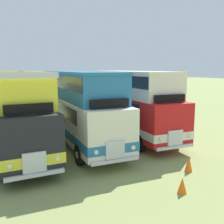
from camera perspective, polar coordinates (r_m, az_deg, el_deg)
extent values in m
plane|color=#8C9956|center=(16.43, -19.93, -7.65)|extent=(200.00, 200.00, 0.00)
cube|color=black|center=(15.86, -20.23, -1.94)|extent=(3.08, 11.12, 2.30)
cube|color=yellow|center=(15.99, -20.11, -4.05)|extent=(3.12, 11.16, 0.44)
cube|color=#19232D|center=(16.16, -20.51, 0.40)|extent=(2.98, 8.72, 0.76)
cube|color=#19232D|center=(10.45, -16.91, -3.77)|extent=(2.20, 0.22, 0.90)
cube|color=silver|center=(10.69, -16.49, -10.44)|extent=(0.91, 0.17, 0.80)
cube|color=silver|center=(10.84, -16.33, -12.98)|extent=(2.30, 0.26, 0.16)
sphere|color=#EAEACC|center=(10.86, -11.74, -9.93)|extent=(0.22, 0.22, 0.22)
sphere|color=#EAEACC|center=(10.58, -21.36, -10.92)|extent=(0.22, 0.22, 0.22)
cube|color=yellow|center=(15.87, -20.72, 4.97)|extent=(2.93, 10.21, 1.50)
cube|color=silver|center=(10.63, -17.86, 7.56)|extent=(2.40, 0.23, 0.24)
cube|color=silver|center=(20.37, -22.26, 7.97)|extent=(2.40, 0.23, 0.24)
cube|color=silver|center=(16.01, -16.58, 8.08)|extent=(0.64, 10.09, 0.24)
cube|color=#19232D|center=(15.89, -20.66, 3.89)|extent=(2.97, 10.12, 0.64)
cube|color=black|center=(10.79, -17.56, 0.66)|extent=(1.90, 0.22, 0.40)
cylinder|color=black|center=(12.63, -12.53, -9.96)|extent=(0.33, 1.05, 1.04)
cylinder|color=silver|center=(12.66, -11.87, -9.89)|extent=(0.04, 0.36, 0.36)
cylinder|color=black|center=(12.32, -23.14, -11.01)|extent=(0.33, 1.05, 1.04)
cylinder|color=black|center=(19.84, -18.00, -3.12)|extent=(0.33, 1.05, 1.04)
cylinder|color=silver|center=(19.86, -17.57, -3.08)|extent=(0.04, 0.36, 0.36)
cube|color=silver|center=(16.55, -7.03, -0.98)|extent=(2.51, 10.68, 2.30)
cube|color=teal|center=(16.66, -6.99, -3.01)|extent=(2.55, 10.72, 0.44)
cube|color=#19232D|center=(16.83, -7.46, 1.26)|extent=(2.54, 8.28, 0.76)
cube|color=#19232D|center=(11.55, 0.46, -2.13)|extent=(2.20, 0.10, 0.90)
cube|color=silver|center=(11.77, 0.68, -8.20)|extent=(0.90, 0.12, 0.80)
cube|color=silver|center=(11.90, 0.73, -10.53)|extent=(2.30, 0.14, 0.16)
sphere|color=#EAEACC|center=(12.14, 4.60, -7.67)|extent=(0.22, 0.22, 0.22)
sphere|color=#EAEACC|center=(11.44, -3.46, -8.75)|extent=(0.22, 0.22, 0.22)
cube|color=teal|center=(16.55, -7.41, 5.65)|extent=(2.41, 9.78, 1.50)
cube|color=teal|center=(16.52, -7.47, 8.49)|extent=(2.47, 9.88, 0.14)
cube|color=#19232D|center=(16.54, -7.43, 6.69)|extent=(2.45, 9.68, 0.68)
cube|color=black|center=(11.87, -0.50, 1.85)|extent=(1.90, 0.12, 0.40)
cylinder|color=black|center=(13.84, 2.21, -8.02)|extent=(0.28, 1.04, 1.04)
cylinder|color=silver|center=(13.90, 2.77, -7.94)|extent=(0.02, 0.36, 0.36)
cylinder|color=black|center=(13.04, -7.04, -9.18)|extent=(0.28, 1.04, 1.04)
cylinder|color=silver|center=(13.00, -7.68, -9.25)|extent=(0.02, 0.36, 0.36)
cylinder|color=black|center=(20.42, -6.73, -2.37)|extent=(0.28, 1.04, 1.04)
cylinder|color=silver|center=(20.47, -6.33, -2.34)|extent=(0.02, 0.36, 0.36)
cylinder|color=black|center=(19.89, -13.08, -2.86)|extent=(0.28, 1.04, 1.04)
cylinder|color=silver|center=(19.87, -13.51, -2.90)|extent=(0.02, 0.36, 0.36)
cube|color=red|center=(18.18, 4.29, 0.00)|extent=(2.62, 9.89, 2.30)
cube|color=silver|center=(18.29, 4.27, -1.86)|extent=(2.66, 9.93, 0.44)
cube|color=#19232D|center=(18.44, 3.74, 2.02)|extent=(2.62, 7.49, 0.76)
cube|color=#19232D|center=(13.98, 13.49, -0.37)|extent=(2.20, 0.13, 0.90)
cube|color=silver|center=(14.16, 13.56, -5.43)|extent=(0.90, 0.13, 0.80)
cube|color=silver|center=(14.27, 13.55, -7.40)|extent=(2.30, 0.17, 0.16)
sphere|color=#EAEACC|center=(14.69, 16.42, -5.01)|extent=(0.22, 0.22, 0.22)
sphere|color=#EAEACC|center=(13.64, 10.53, -5.88)|extent=(0.22, 0.22, 0.22)
cube|color=silver|center=(18.19, 4.00, 6.03)|extent=(2.51, 8.99, 1.50)
cube|color=silver|center=(18.16, 4.03, 8.62)|extent=(2.57, 9.09, 0.14)
cube|color=#19232D|center=(18.17, 4.01, 6.98)|extent=(2.55, 8.89, 0.68)
cube|color=black|center=(14.27, 12.44, 2.91)|extent=(1.90, 0.14, 0.40)
cylinder|color=black|center=(16.25, 13.30, -5.62)|extent=(0.29, 1.04, 1.04)
cylinder|color=silver|center=(16.34, 13.72, -5.56)|extent=(0.02, 0.36, 0.36)
cylinder|color=black|center=(15.04, 6.15, -6.64)|extent=(0.29, 1.04, 1.04)
cylinder|color=silver|center=(14.97, 5.65, -6.70)|extent=(0.02, 0.36, 0.36)
cylinder|color=black|center=(21.65, 3.17, -1.65)|extent=(0.29, 1.04, 1.04)
cylinder|color=silver|center=(21.71, 3.52, -1.62)|extent=(0.02, 0.36, 0.36)
cylinder|color=black|center=(20.76, -2.55, -2.12)|extent=(0.29, 1.04, 1.04)
cylinder|color=silver|center=(20.70, -2.93, -2.15)|extent=(0.02, 0.36, 0.36)
cone|color=orange|center=(10.61, 15.01, -15.15)|extent=(0.36, 0.36, 0.62)
cone|color=orange|center=(12.70, 16.32, -10.74)|extent=(0.36, 0.36, 0.74)
cylinder|color=#8C704C|center=(28.10, -14.48, 0.63)|extent=(0.08, 0.08, 1.05)
cylinder|color=#8C704C|center=(30.02, -1.07, 1.47)|extent=(0.08, 0.08, 1.05)
cylinder|color=beige|center=(27.71, -21.73, 0.98)|extent=(21.18, 0.03, 0.03)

